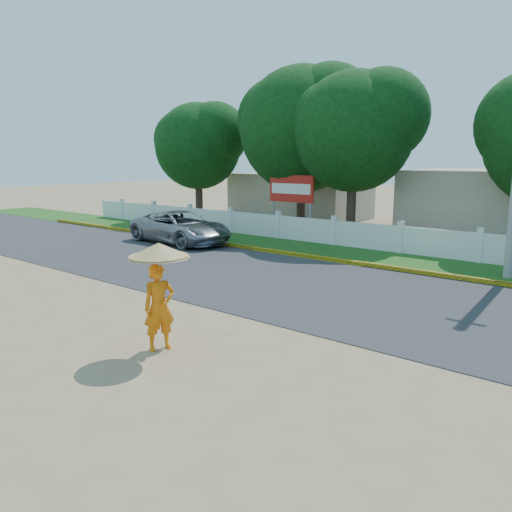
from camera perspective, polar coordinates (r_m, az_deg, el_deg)
The scene contains 9 objects.
ground at distance 11.58m, azimuth -6.26°, elevation -7.83°, with size 120.00×120.00×0.00m, color #9E8460.
road at distance 14.95m, azimuth 6.01°, elevation -3.41°, with size 60.00×7.00×0.02m, color #38383A.
grass_verge at distance 19.48m, azimuth 14.41°, elevation -0.28°, with size 60.00×3.50×0.03m, color #2D601E.
curb at distance 17.96m, azimuth 12.16°, elevation -0.92°, with size 40.00×0.18×0.16m, color yellow.
fence at distance 20.70m, azimuth 16.15°, elevation 1.79°, with size 40.00×0.10×1.10m, color silver.
building_far at distance 32.17m, azimuth 5.08°, elevation 6.89°, with size 8.00×5.00×2.80m, color #B7AD99.
vehicle at distance 22.57m, azimuth -8.62°, elevation 3.27°, with size 2.37×5.14×1.43m, color gray.
monk_with_parasol at distance 9.88m, azimuth -11.03°, elevation -2.79°, with size 1.19×1.19×2.16m.
billboard at distance 24.38m, azimuth 4.06°, elevation 7.31°, with size 2.50×0.13×2.95m.
Camera 1 is at (7.78, -7.71, 3.74)m, focal length 35.00 mm.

